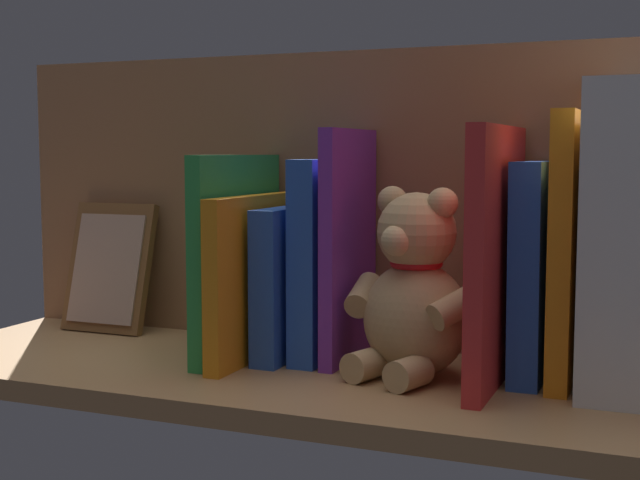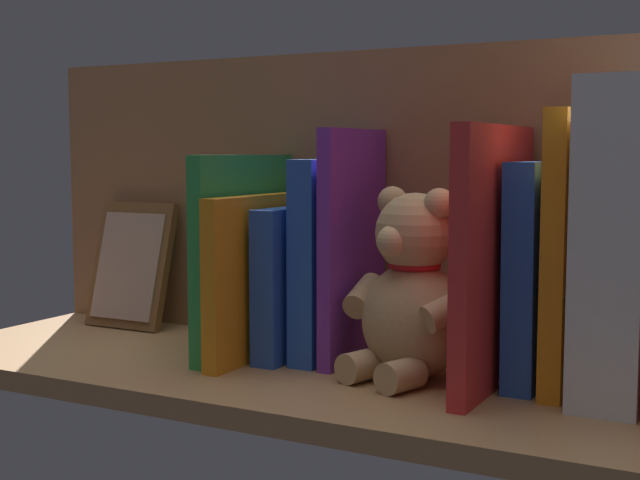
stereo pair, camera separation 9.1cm
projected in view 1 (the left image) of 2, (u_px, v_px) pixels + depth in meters
ground_plane at (320, 380)px, 92.71cm from camera, size 93.21×31.61×2.20cm
shelf_back_panel at (364, 200)px, 103.38cm from camera, size 93.21×1.50×34.54cm
dictionary_thick_white at (620, 238)px, 83.84cm from camera, size 6.12×16.47×29.36cm
book_2 at (568, 248)px, 86.85cm from camera, size 2.15×14.42×26.76cm
book_3 at (534, 270)px, 88.73cm from camera, size 3.17×13.56×21.93cm
book_4 at (496, 256)px, 86.37cm from camera, size 1.77×20.89×25.38cm
teddy_bear at (414, 293)px, 89.32cm from camera, size 14.92×14.63×19.35cm
book_5 at (349, 246)px, 96.02cm from camera, size 1.57×13.76×25.32cm
book_6 at (323, 259)px, 97.45cm from camera, size 3.00×13.49×22.05cm
book_7 at (290, 282)px, 98.43cm from camera, size 2.96×14.97×16.77cm
book_8 at (255, 277)px, 97.18cm from camera, size 1.85×20.14×18.13cm
book_9 at (237, 256)px, 98.48cm from camera, size 1.76×18.92×22.52cm
picture_frame_leaning at (109, 268)px, 112.78cm from camera, size 11.63×5.70×16.43cm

